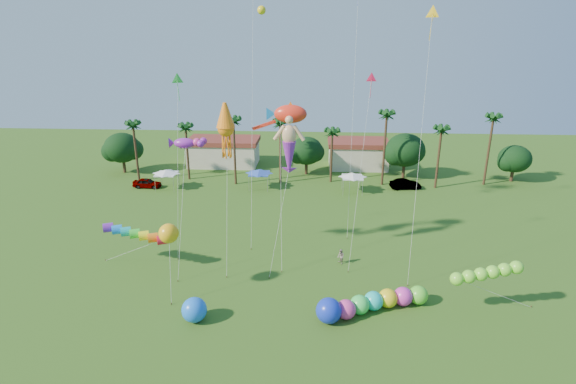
# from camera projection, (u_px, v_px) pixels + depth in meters

# --- Properties ---
(ground) EXTENTS (160.00, 160.00, 0.00)m
(ground) POSITION_uv_depth(u_px,v_px,m) (280.00, 349.00, 33.62)
(ground) COLOR #285116
(ground) RESTS_ON ground
(tree_line) EXTENTS (69.46, 8.91, 11.00)m
(tree_line) POSITION_uv_depth(u_px,v_px,m) (322.00, 151.00, 73.44)
(tree_line) COLOR #3A2819
(tree_line) RESTS_ON ground
(buildings_row) EXTENTS (35.00, 7.00, 4.00)m
(buildings_row) POSITION_uv_depth(u_px,v_px,m) (284.00, 155.00, 80.22)
(buildings_row) COLOR beige
(buildings_row) RESTS_ON ground
(tent_row) EXTENTS (31.00, 4.00, 0.60)m
(tent_row) POSITION_uv_depth(u_px,v_px,m) (259.00, 172.00, 67.26)
(tent_row) COLOR white
(tent_row) RESTS_ON ground
(car_a) EXTENTS (4.35, 1.90, 1.46)m
(car_a) POSITION_uv_depth(u_px,v_px,m) (147.00, 183.00, 68.93)
(car_a) COLOR #4C4C54
(car_a) RESTS_ON ground
(car_b) EXTENTS (4.74, 2.14, 1.51)m
(car_b) POSITION_uv_depth(u_px,v_px,m) (405.00, 184.00, 68.33)
(car_b) COLOR #4C4C54
(car_b) RESTS_ON ground
(spectator_b) EXTENTS (0.89, 0.96, 1.59)m
(spectator_b) POSITION_uv_depth(u_px,v_px,m) (341.00, 257.00, 45.94)
(spectator_b) COLOR gray
(spectator_b) RESTS_ON ground
(caterpillar_inflatable) EXTENTS (10.10, 5.38, 2.12)m
(caterpillar_inflatable) POSITION_uv_depth(u_px,v_px,m) (369.00, 303.00, 37.82)
(caterpillar_inflatable) COLOR #DB3994
(caterpillar_inflatable) RESTS_ON ground
(blue_ball) EXTENTS (2.07, 2.07, 2.07)m
(blue_ball) POSITION_uv_depth(u_px,v_px,m) (194.00, 310.00, 36.64)
(blue_ball) COLOR blue
(blue_ball) RESTS_ON ground
(rainbow_tube) EXTENTS (8.53, 2.67, 3.73)m
(rainbow_tube) POSITION_uv_depth(u_px,v_px,m) (145.00, 239.00, 44.12)
(rainbow_tube) COLOR red
(rainbow_tube) RESTS_ON ground
(green_worm) EXTENTS (10.12, 2.85, 3.90)m
(green_worm) POSITION_uv_depth(u_px,v_px,m) (457.00, 279.00, 37.02)
(green_worm) COLOR #78E532
(green_worm) RESTS_ON ground
(orange_ball_kite) EXTENTS (1.75, 2.47, 6.96)m
(orange_ball_kite) POSITION_uv_depth(u_px,v_px,m) (169.00, 233.00, 38.65)
(orange_ball_kite) COLOR #F9B114
(orange_ball_kite) RESTS_ON ground
(merman_kite) EXTENTS (2.93, 5.52, 14.49)m
(merman_kite) POSITION_uv_depth(u_px,v_px,m) (289.00, 149.00, 43.71)
(merman_kite) COLOR #DCA97D
(merman_kite) RESTS_ON ground
(fish_kite) EXTENTS (5.01, 5.70, 15.97)m
(fish_kite) POSITION_uv_depth(u_px,v_px,m) (290.00, 114.00, 43.78)
(fish_kite) COLOR #FA301B
(fish_kite) RESTS_ON ground
(squid_kite) EXTENTS (2.31, 5.46, 16.36)m
(squid_kite) POSITION_uv_depth(u_px,v_px,m) (226.00, 128.00, 43.02)
(squid_kite) COLOR orange
(squid_kite) RESTS_ON ground
(lobster_kite) EXTENTS (3.91, 6.19, 13.09)m
(lobster_kite) POSITION_uv_depth(u_px,v_px,m) (185.00, 143.00, 43.30)
(lobster_kite) COLOR purple
(lobster_kite) RESTS_ON ground
(delta_kite_red) EXTENTS (2.21, 3.97, 18.97)m
(delta_kite_red) POSITION_uv_depth(u_px,v_px,m) (371.00, 83.00, 41.95)
(delta_kite_red) COLOR #E51945
(delta_kite_red) RESTS_ON ground
(delta_kite_yellow) EXTENTS (1.45, 4.54, 24.66)m
(delta_kite_yellow) POSITION_uv_depth(u_px,v_px,m) (432.00, 18.00, 37.95)
(delta_kite_yellow) COLOR yellow
(delta_kite_yellow) RESTS_ON ground
(delta_kite_green) EXTENTS (1.31, 4.06, 18.74)m
(delta_kite_green) POSITION_uv_depth(u_px,v_px,m) (177.00, 82.00, 44.43)
(delta_kite_green) COLOR green
(delta_kite_green) RESTS_ON ground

